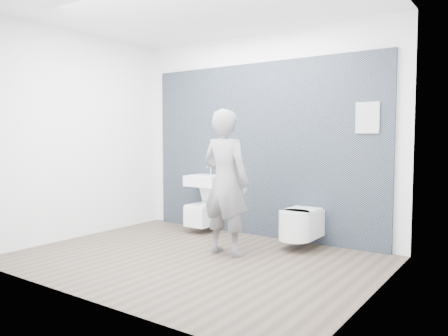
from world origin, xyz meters
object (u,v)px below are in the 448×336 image
Objects in this scene: toilet_square at (203,213)px; visitor at (226,182)px; toilet_rounded at (299,224)px; washbasin at (205,180)px.

visitor is at bearing -40.52° from toilet_square.
washbasin is at bearing 174.92° from toilet_rounded.
toilet_rounded is 1.09m from visitor.
toilet_square is at bearing 176.62° from toilet_rounded.
washbasin is 0.80× the size of toilet_square.
toilet_square is 0.39× the size of visitor.
toilet_square is 1.40m from visitor.
toilet_rounded is at bearing -5.08° from washbasin.
washbasin reaches higher than toilet_rounded.
toilet_square is 0.99× the size of toilet_rounded.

